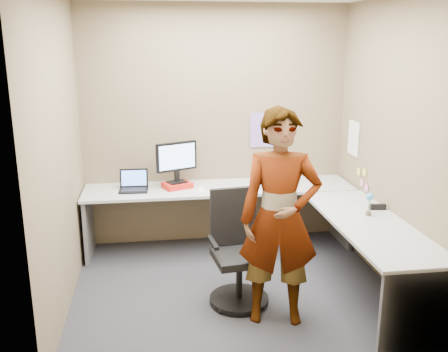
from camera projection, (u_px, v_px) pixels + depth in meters
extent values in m
plane|color=#26262B|center=(233.00, 288.00, 4.78)|extent=(3.00, 3.00, 0.00)
plane|color=brown|center=(216.00, 127.00, 5.67)|extent=(3.00, 0.00, 3.00)
plane|color=brown|center=(393.00, 146.00, 4.63)|extent=(0.00, 2.70, 2.70)
plane|color=brown|center=(59.00, 156.00, 4.22)|extent=(0.00, 2.70, 2.70)
cube|color=#B6B6B6|center=(219.00, 188.00, 5.52)|extent=(2.96, 0.65, 0.03)
cube|color=#B6B6B6|center=(369.00, 224.00, 4.44)|extent=(0.65, 1.91, 0.03)
cube|color=#59595B|center=(89.00, 226.00, 5.42)|extent=(0.04, 0.60, 0.70)
cube|color=#59595B|center=(342.00, 213.00, 5.82)|extent=(0.04, 0.60, 0.70)
cube|color=#59595B|center=(418.00, 314.00, 3.66)|extent=(0.60, 0.04, 0.70)
cube|color=red|center=(177.00, 185.00, 5.48)|extent=(0.36, 0.31, 0.06)
cube|color=black|center=(177.00, 182.00, 5.47)|extent=(0.23, 0.20, 0.01)
cube|color=black|center=(177.00, 176.00, 5.47)|extent=(0.06, 0.06, 0.12)
cube|color=black|center=(176.00, 156.00, 5.41)|extent=(0.45, 0.21, 0.31)
cube|color=#8FBDF7|center=(177.00, 157.00, 5.40)|extent=(0.39, 0.17, 0.27)
cube|color=black|center=(134.00, 190.00, 5.36)|extent=(0.31, 0.23, 0.02)
cube|color=black|center=(134.00, 178.00, 5.44)|extent=(0.31, 0.08, 0.20)
cube|color=#4574DB|center=(134.00, 178.00, 5.44)|extent=(0.27, 0.06, 0.16)
cube|color=#B7B7BC|center=(142.00, 185.00, 5.49)|extent=(0.12, 0.08, 0.04)
sphere|color=red|center=(142.00, 183.00, 5.47)|extent=(0.04, 0.04, 0.04)
cone|color=white|center=(201.00, 188.00, 5.37)|extent=(0.10, 0.10, 0.06)
cube|color=black|center=(378.00, 207.00, 4.76)|extent=(0.15, 0.06, 0.05)
cylinder|color=brown|center=(368.00, 213.00, 4.61)|extent=(0.05, 0.05, 0.04)
cylinder|color=#338C3F|center=(369.00, 204.00, 4.58)|extent=(0.01, 0.01, 0.14)
sphere|color=#3F99E0|center=(370.00, 197.00, 4.57)|extent=(0.07, 0.07, 0.07)
cube|color=#846BB7|center=(263.00, 130.00, 5.75)|extent=(0.30, 0.01, 0.40)
cube|color=white|center=(354.00, 138.00, 5.52)|extent=(0.01, 0.28, 0.38)
cube|color=#F2E059|center=(365.00, 172.00, 5.26)|extent=(0.01, 0.07, 0.07)
cube|color=pink|center=(362.00, 183.00, 5.34)|extent=(0.01, 0.07, 0.07)
cube|color=pink|center=(366.00, 188.00, 5.23)|extent=(0.01, 0.07, 0.07)
cube|color=#F2E059|center=(359.00, 172.00, 5.41)|extent=(0.01, 0.07, 0.07)
cylinder|color=black|center=(239.00, 299.00, 4.50)|extent=(0.53, 0.53, 0.04)
cylinder|color=black|center=(239.00, 278.00, 4.45)|extent=(0.06, 0.06, 0.38)
cube|color=black|center=(239.00, 257.00, 4.40)|extent=(0.49, 0.49, 0.07)
cube|color=black|center=(233.00, 216.00, 4.51)|extent=(0.42, 0.10, 0.52)
cube|color=black|center=(213.00, 243.00, 4.29)|extent=(0.07, 0.29, 0.03)
cube|color=black|center=(265.00, 237.00, 4.41)|extent=(0.07, 0.29, 0.03)
imported|color=#999399|center=(280.00, 218.00, 4.04)|extent=(0.72, 0.54, 1.80)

